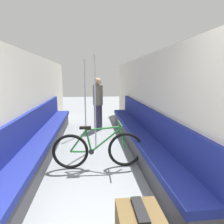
{
  "coord_description": "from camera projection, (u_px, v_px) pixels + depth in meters",
  "views": [
    {
      "loc": [
        -0.03,
        -1.11,
        1.62
      ],
      "look_at": [
        0.51,
        3.91,
        0.72
      ],
      "focal_mm": 32.0,
      "sensor_mm": 36.0,
      "label": 1
    }
  ],
  "objects": [
    {
      "name": "bench_seat_row_right",
      "position": [
        140.0,
        136.0,
        4.42
      ],
      "size": [
        0.45,
        5.38,
        0.96
      ],
      "color": "#3D3D42",
      "rests_on": "ground"
    },
    {
      "name": "grab_pole_near",
      "position": [
        85.0,
        98.0,
        5.6
      ],
      "size": [
        0.08,
        0.08,
        2.08
      ],
      "color": "gray",
      "rests_on": "ground"
    },
    {
      "name": "bench_seat_row_left",
      "position": [
        43.0,
        139.0,
        4.2
      ],
      "size": [
        0.45,
        5.38,
        0.96
      ],
      "color": "#3D3D42",
      "rests_on": "ground"
    },
    {
      "name": "passenger_standing",
      "position": [
        98.0,
        103.0,
        6.05
      ],
      "size": [
        0.3,
        0.3,
        1.57
      ],
      "rotation": [
        0.0,
        0.0,
        -0.19
      ],
      "color": "#332D4C",
      "rests_on": "ground"
    },
    {
      "name": "wall_left",
      "position": [
        28.0,
        105.0,
        4.02
      ],
      "size": [
        0.1,
        9.27,
        2.1
      ],
      "primitive_type": "cube",
      "color": "beige",
      "rests_on": "ground"
    },
    {
      "name": "bicycle",
      "position": [
        98.0,
        149.0,
        3.55
      ],
      "size": [
        1.61,
        0.46,
        0.82
      ],
      "rotation": [
        0.0,
        0.0,
        -0.22
      ],
      "color": "black",
      "rests_on": "ground"
    },
    {
      "name": "grab_pole_far",
      "position": [
        95.0,
        104.0,
        4.39
      ],
      "size": [
        0.08,
        0.08,
        2.08
      ],
      "color": "gray",
      "rests_on": "ground"
    },
    {
      "name": "wall_right",
      "position": [
        152.0,
        103.0,
        4.29
      ],
      "size": [
        0.1,
        9.27,
        2.1
      ],
      "primitive_type": "cube",
      "color": "beige",
      "rests_on": "ground"
    }
  ]
}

